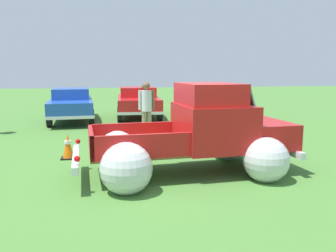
% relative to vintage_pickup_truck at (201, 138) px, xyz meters
% --- Properties ---
extents(ground_plane, '(80.00, 80.00, 0.00)m').
position_rel_vintage_pickup_truck_xyz_m(ground_plane, '(-0.39, -0.02, -0.76)').
color(ground_plane, '#477A33').
extents(vintage_pickup_truck, '(4.72, 2.98, 1.96)m').
position_rel_vintage_pickup_truck_xyz_m(vintage_pickup_truck, '(0.00, 0.00, 0.00)').
color(vintage_pickup_truck, black).
rests_on(vintage_pickup_truck, ground).
extents(show_car_0, '(2.09, 4.82, 1.43)m').
position_rel_vintage_pickup_truck_xyz_m(show_car_0, '(-3.47, 8.59, 0.03)').
color(show_car_0, black).
rests_on(show_car_0, ground).
extents(show_car_1, '(2.12, 4.44, 1.43)m').
position_rel_vintage_pickup_truck_xyz_m(show_car_1, '(-0.46, 9.28, 0.03)').
color(show_car_1, black).
rests_on(show_car_1, ground).
extents(show_car_2, '(1.91, 4.16, 1.43)m').
position_rel_vintage_pickup_truck_xyz_m(show_car_2, '(3.01, 9.48, 0.02)').
color(show_car_2, black).
rests_on(show_car_2, ground).
extents(spectator_0, '(0.47, 0.49, 1.70)m').
position_rel_vintage_pickup_truck_xyz_m(spectator_0, '(-0.52, 6.05, 0.21)').
color(spectator_0, '#4C4742').
rests_on(spectator_0, ground).
extents(spectator_2, '(0.53, 0.36, 1.83)m').
position_rel_vintage_pickup_truck_xyz_m(spectator_2, '(-0.69, 4.03, 0.30)').
color(spectator_2, gray).
rests_on(spectator_2, ground).
extents(lane_cone_0, '(0.36, 0.36, 0.63)m').
position_rel_vintage_pickup_truck_xyz_m(lane_cone_0, '(-2.96, 1.70, -0.45)').
color(lane_cone_0, black).
rests_on(lane_cone_0, ground).
extents(lane_cone_1, '(0.36, 0.36, 0.63)m').
position_rel_vintage_pickup_truck_xyz_m(lane_cone_1, '(-0.33, 2.20, -0.45)').
color(lane_cone_1, black).
rests_on(lane_cone_1, ground).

